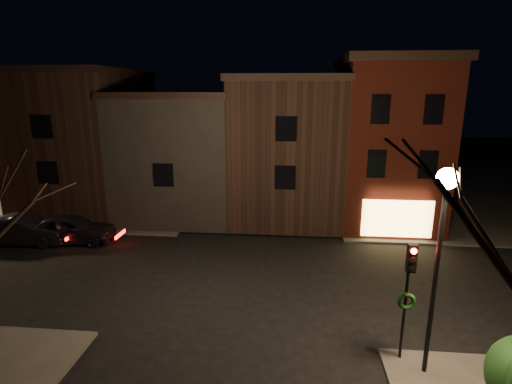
# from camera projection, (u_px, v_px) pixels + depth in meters

# --- Properties ---
(ground) EXTENTS (120.00, 120.00, 0.00)m
(ground) POSITION_uv_depth(u_px,v_px,m) (249.00, 278.00, 18.91)
(ground) COLOR black
(ground) RESTS_ON ground
(sidewalk_far_right) EXTENTS (30.00, 30.00, 0.12)m
(sidewalk_far_right) POSITION_uv_depth(u_px,v_px,m) (492.00, 187.00, 36.32)
(sidewalk_far_right) COLOR #2D2B28
(sidewalk_far_right) RESTS_ON ground
(sidewalk_far_left) EXTENTS (30.00, 30.00, 0.12)m
(sidewalk_far_left) POSITION_uv_depth(u_px,v_px,m) (74.00, 178.00, 40.01)
(sidewalk_far_left) COLOR #2D2B28
(sidewalk_far_left) RESTS_ON ground
(corner_building) EXTENTS (6.50, 8.50, 10.50)m
(corner_building) POSITION_uv_depth(u_px,v_px,m) (387.00, 141.00, 25.95)
(corner_building) COLOR #3D110A
(corner_building) RESTS_ON ground
(row_building_a) EXTENTS (7.30, 10.30, 9.40)m
(row_building_a) POSITION_uv_depth(u_px,v_px,m) (287.00, 146.00, 27.68)
(row_building_a) COLOR black
(row_building_a) RESTS_ON ground
(row_building_b) EXTENTS (7.80, 10.30, 8.40)m
(row_building_b) POSITION_uv_depth(u_px,v_px,m) (185.00, 152.00, 28.47)
(row_building_b) COLOR black
(row_building_b) RESTS_ON ground
(row_building_c) EXTENTS (7.30, 10.30, 9.90)m
(row_building_c) POSITION_uv_depth(u_px,v_px,m) (87.00, 140.00, 28.95)
(row_building_c) COLOR black
(row_building_c) RESTS_ON ground
(street_lamp_near) EXTENTS (0.60, 0.60, 6.48)m
(street_lamp_near) POSITION_uv_depth(u_px,v_px,m) (443.00, 217.00, 11.26)
(street_lamp_near) COLOR black
(street_lamp_near) RESTS_ON sidewalk_near_right
(traffic_signal) EXTENTS (0.58, 0.38, 4.05)m
(traffic_signal) POSITION_uv_depth(u_px,v_px,m) (408.00, 284.00, 12.38)
(traffic_signal) COLOR black
(traffic_signal) RESTS_ON sidewalk_near_right
(parked_car_a) EXTENTS (5.16, 2.50, 1.70)m
(parked_car_a) POSITION_uv_depth(u_px,v_px,m) (70.00, 229.00, 23.09)
(parked_car_a) COLOR black
(parked_car_a) RESTS_ON ground
(parked_car_b) EXTENTS (5.19, 2.29, 1.66)m
(parked_car_b) POSITION_uv_depth(u_px,v_px,m) (23.00, 230.00, 22.89)
(parked_car_b) COLOR black
(parked_car_b) RESTS_ON ground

